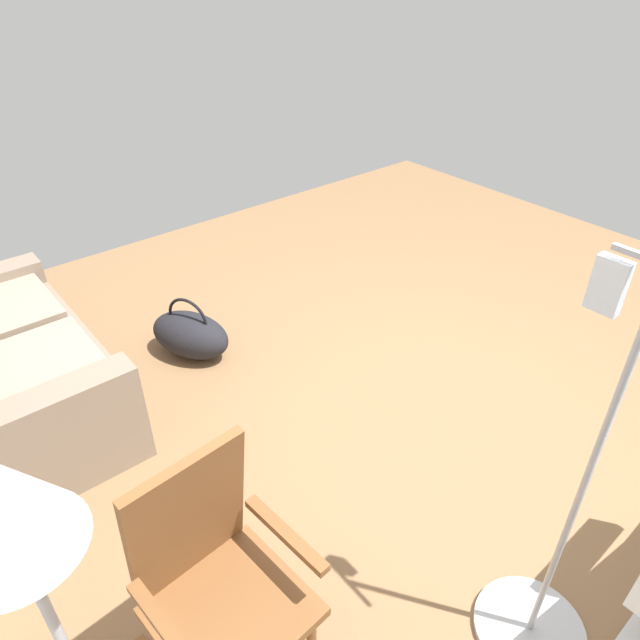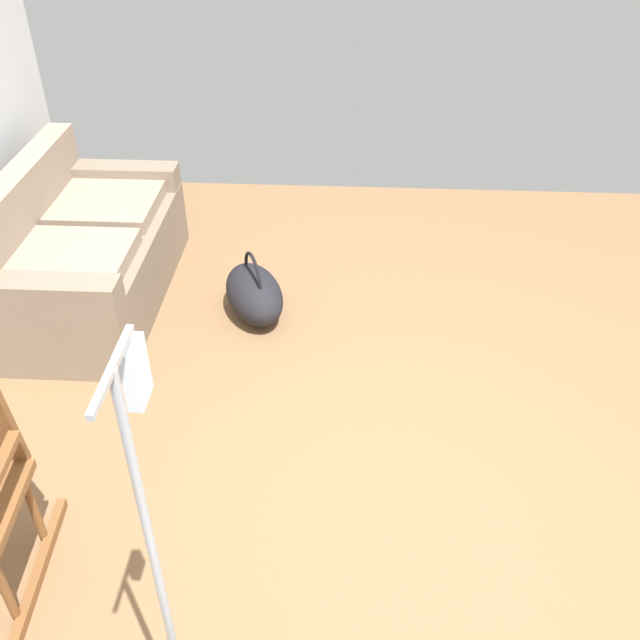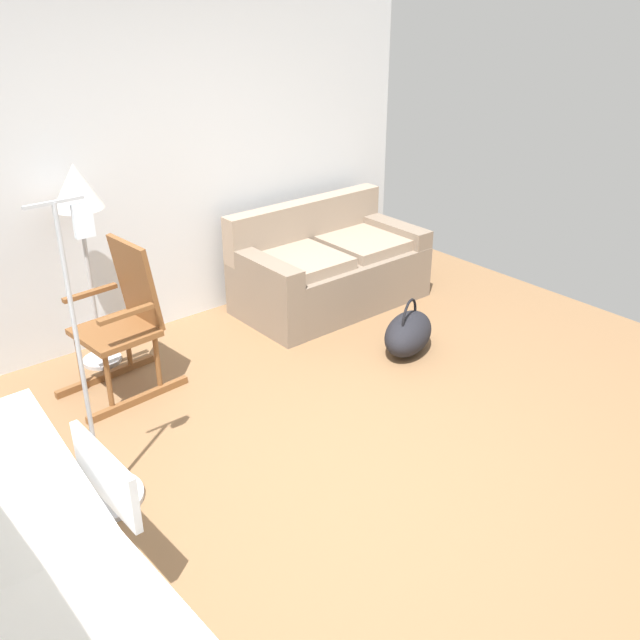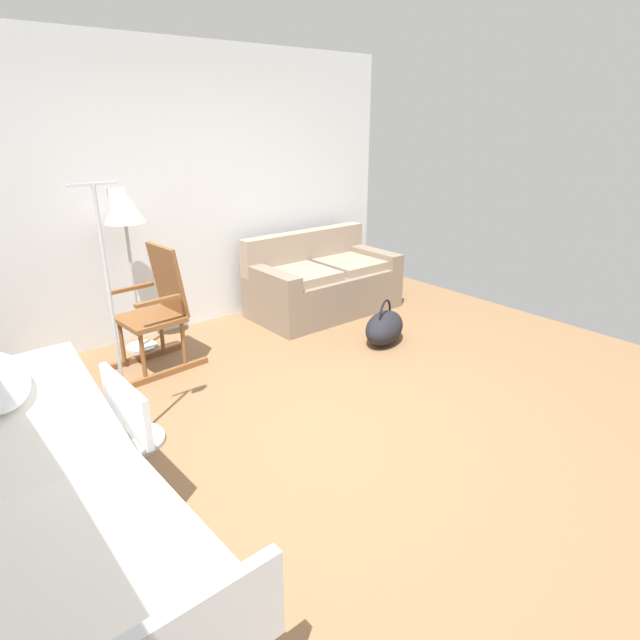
% 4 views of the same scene
% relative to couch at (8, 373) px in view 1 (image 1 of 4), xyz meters
% --- Properties ---
extents(ground_plane, '(6.36, 6.36, 0.00)m').
position_rel_couch_xyz_m(ground_plane, '(-1.46, -1.92, -0.31)').
color(ground_plane, olive).
extents(couch, '(1.60, 0.86, 0.85)m').
position_rel_couch_xyz_m(couch, '(0.00, 0.00, 0.00)').
color(couch, '#7D6C5C').
rests_on(couch, ground).
extents(rocking_chair, '(0.79, 0.53, 1.05)m').
position_rel_couch_xyz_m(rocking_chair, '(-1.97, -0.19, 0.20)').
color(rocking_chair, brown).
rests_on(rocking_chair, ground).
extents(floor_lamp, '(0.34, 0.34, 1.48)m').
position_rel_couch_xyz_m(floor_lamp, '(-1.98, 0.27, 0.92)').
color(floor_lamp, '#B2B5BA').
rests_on(floor_lamp, ground).
extents(duffel_bag, '(0.64, 0.52, 0.43)m').
position_rel_couch_xyz_m(duffel_bag, '(-0.11, -1.06, -0.15)').
color(duffel_bag, black).
rests_on(duffel_bag, ground).
extents(iv_pole, '(0.44, 0.44, 1.69)m').
position_rel_couch_xyz_m(iv_pole, '(-2.63, -1.19, -0.06)').
color(iv_pole, '#B2B5BA').
rests_on(iv_pole, ground).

